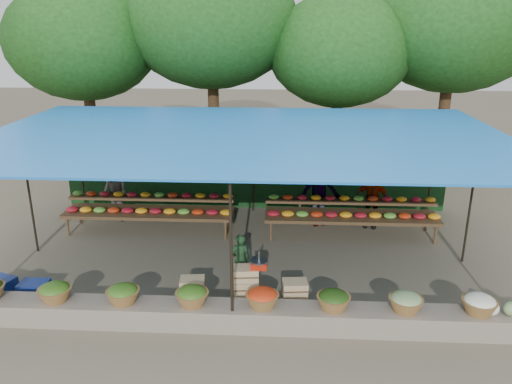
# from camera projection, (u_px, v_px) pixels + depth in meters

# --- Properties ---
(ground) EXTENTS (60.00, 60.00, 0.00)m
(ground) POSITION_uv_depth(u_px,v_px,m) (245.00, 256.00, 11.25)
(ground) COLOR #655F4B
(ground) RESTS_ON ground
(stone_curb) EXTENTS (10.60, 0.55, 0.40)m
(stone_curb) POSITION_uv_depth(u_px,v_px,m) (233.00, 316.00, 8.59)
(stone_curb) COLOR slate
(stone_curb) RESTS_ON ground
(stall_canopy) EXTENTS (10.80, 6.60, 2.82)m
(stall_canopy) POSITION_uv_depth(u_px,v_px,m) (245.00, 139.00, 10.45)
(stall_canopy) COLOR black
(stall_canopy) RESTS_ON ground
(produce_baskets) EXTENTS (8.98, 0.58, 0.34)m
(produce_baskets) POSITION_uv_depth(u_px,v_px,m) (227.00, 297.00, 8.47)
(produce_baskets) COLOR brown
(produce_baskets) RESTS_ON stone_curb
(netting_backdrop) EXTENTS (10.60, 0.06, 2.50)m
(netting_backdrop) POSITION_uv_depth(u_px,v_px,m) (254.00, 165.00, 13.83)
(netting_backdrop) COLOR #17421D
(netting_backdrop) RESTS_ON ground
(tree_row) EXTENTS (16.51, 5.50, 7.12)m
(tree_row) POSITION_uv_depth(u_px,v_px,m) (275.00, 33.00, 15.47)
(tree_row) COLOR #392814
(tree_row) RESTS_ON ground
(fruit_table_left) EXTENTS (4.21, 0.95, 0.93)m
(fruit_table_left) POSITION_uv_depth(u_px,v_px,m) (150.00, 208.00, 12.46)
(fruit_table_left) COLOR #432B1B
(fruit_table_left) RESTS_ON ground
(fruit_table_right) EXTENTS (4.21, 0.95, 0.93)m
(fruit_table_right) POSITION_uv_depth(u_px,v_px,m) (351.00, 212.00, 12.20)
(fruit_table_right) COLOR #432B1B
(fruit_table_right) RESTS_ON ground
(crate_counter) EXTENTS (2.38, 0.38, 0.77)m
(crate_counter) POSITION_uv_depth(u_px,v_px,m) (245.00, 290.00, 9.22)
(crate_counter) COLOR tan
(crate_counter) RESTS_ON ground
(weighing_scale) EXTENTS (0.32, 0.32, 0.33)m
(weighing_scale) POSITION_uv_depth(u_px,v_px,m) (259.00, 264.00, 9.03)
(weighing_scale) COLOR red
(weighing_scale) RESTS_ON crate_counter
(vendor_seated) EXTENTS (0.47, 0.39, 1.10)m
(vendor_seated) POSITION_uv_depth(u_px,v_px,m) (240.00, 260.00, 9.82)
(vendor_seated) COLOR #1A3B1E
(vendor_seated) RESTS_ON ground
(customer_left) EXTENTS (0.89, 0.81, 1.49)m
(customer_left) POSITION_uv_depth(u_px,v_px,m) (115.00, 194.00, 13.06)
(customer_left) COLOR slate
(customer_left) RESTS_ON ground
(customer_mid) EXTENTS (1.34, 1.04, 1.82)m
(customer_mid) POSITION_uv_depth(u_px,v_px,m) (320.00, 192.00, 12.71)
(customer_mid) COLOR slate
(customer_mid) RESTS_ON ground
(customer_right) EXTENTS (0.94, 0.61, 1.49)m
(customer_right) POSITION_uv_depth(u_px,v_px,m) (371.00, 199.00, 12.64)
(customer_right) COLOR slate
(customer_right) RESTS_ON ground
(blue_crate_front) EXTENTS (0.54, 0.39, 0.32)m
(blue_crate_front) POSITION_uv_depth(u_px,v_px,m) (35.00, 290.00, 9.51)
(blue_crate_front) COLOR navy
(blue_crate_front) RESTS_ON ground
(blue_crate_back) EXTENTS (0.59, 0.50, 0.30)m
(blue_crate_back) POSITION_uv_depth(u_px,v_px,m) (2.00, 285.00, 9.70)
(blue_crate_back) COLOR navy
(blue_crate_back) RESTS_ON ground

